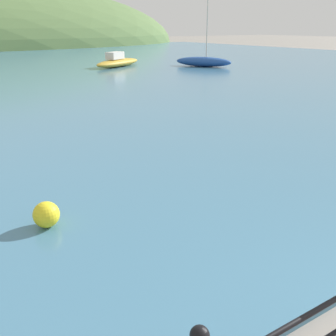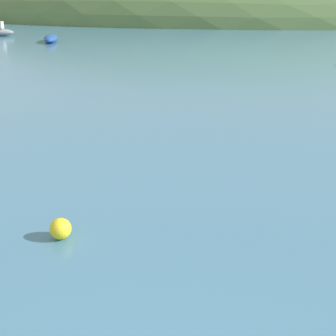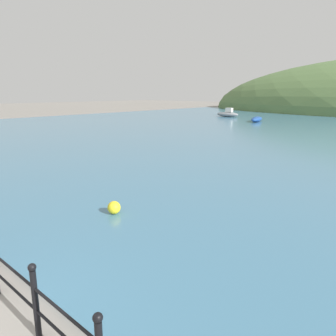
# 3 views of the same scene
# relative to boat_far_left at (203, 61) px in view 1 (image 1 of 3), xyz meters

# --- Properties ---
(boat_far_left) EXTENTS (3.09, 4.14, 5.23)m
(boat_far_left) POSITION_rel_boat_far_left_xyz_m (0.00, 0.00, 0.00)
(boat_far_left) COLOR #1E4793
(boat_far_left) RESTS_ON water
(boat_green_fishing) EXTENTS (5.00, 3.77, 1.03)m
(boat_green_fishing) POSITION_rel_boat_far_left_xyz_m (-5.11, 3.31, -0.02)
(boat_green_fishing) COLOR gold
(boat_green_fishing) RESTS_ON water
(mooring_buoy) EXTENTS (0.38, 0.38, 0.38)m
(mooring_buoy) POSITION_rel_boat_far_left_xyz_m (-16.53, -17.62, -0.16)
(mooring_buoy) COLOR yellow
(mooring_buoy) RESTS_ON water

